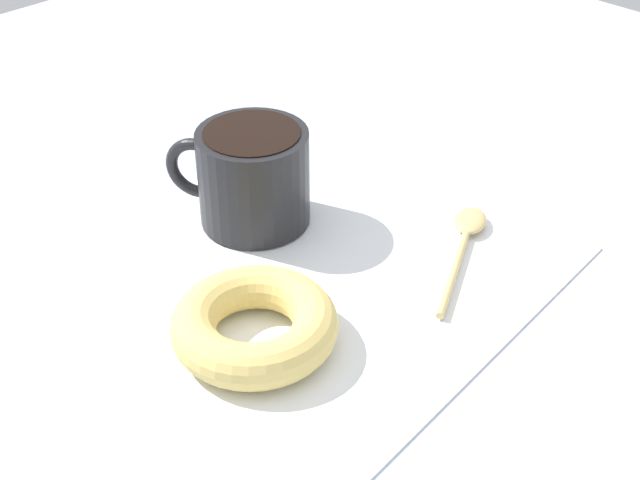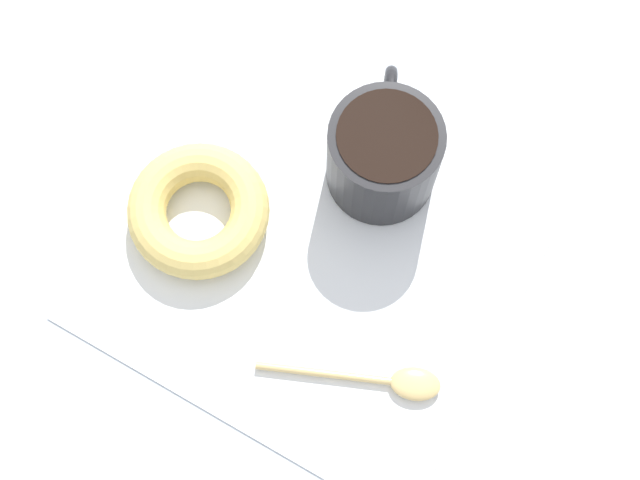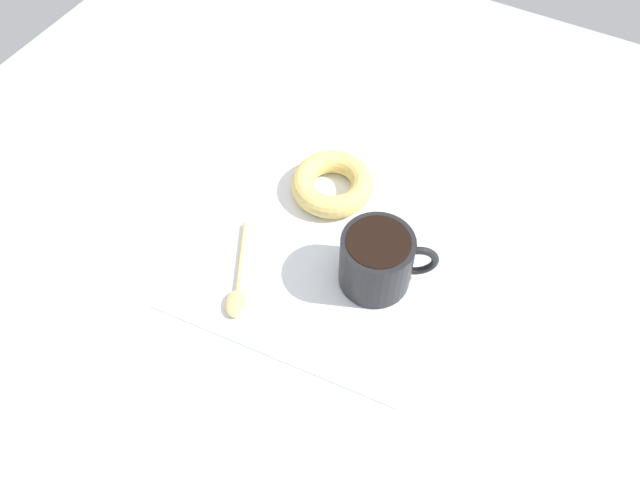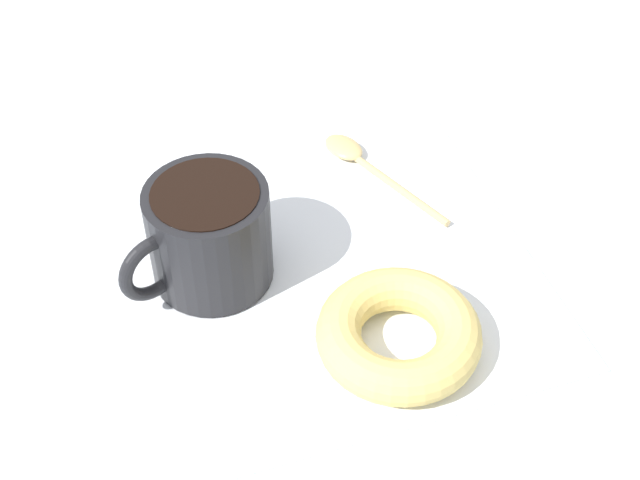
{
  "view_description": "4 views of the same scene",
  "coord_description": "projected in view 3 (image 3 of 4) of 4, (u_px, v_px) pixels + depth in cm",
  "views": [
    {
      "loc": [
        37.08,
        36.04,
        38.18
      ],
      "look_at": [
        1.11,
        0.39,
        2.3
      ],
      "focal_mm": 50.0,
      "sensor_mm": 36.0,
      "label": 1
    },
    {
      "loc": [
        -9.39,
        16.02,
        64.05
      ],
      "look_at": [
        1.11,
        0.39,
        2.3
      ],
      "focal_mm": 50.0,
      "sensor_mm": 36.0,
      "label": 2
    },
    {
      "loc": [
        -36.42,
        -19.93,
        62.05
      ],
      "look_at": [
        1.11,
        0.39,
        2.3
      ],
      "focal_mm": 35.0,
      "sensor_mm": 36.0,
      "label": 3
    },
    {
      "loc": [
        43.47,
        -9.89,
        45.62
      ],
      "look_at": [
        1.11,
        0.39,
        2.3
      ],
      "focal_mm": 50.0,
      "sensor_mm": 36.0,
      "label": 4
    }
  ],
  "objects": [
    {
      "name": "ground_plane",
      "position": [
        318.0,
        264.0,
        0.75
      ],
      "size": [
        120.0,
        120.0,
        2.0
      ],
      "primitive_type": "cube",
      "color": "#B2BCC6"
    },
    {
      "name": "napkin",
      "position": [
        320.0,
        250.0,
        0.75
      ],
      "size": [
        31.91,
        31.91,
        0.3
      ],
      "primitive_type": "cube",
      "rotation": [
        0.0,
        0.0,
        0.08
      ],
      "color": "white",
      "rests_on": "ground_plane"
    },
    {
      "name": "coffee_cup",
      "position": [
        378.0,
        260.0,
        0.7
      ],
      "size": [
        8.27,
        10.58,
        7.45
      ],
      "color": "black",
      "rests_on": "napkin"
    },
    {
      "name": "donut",
      "position": [
        332.0,
        184.0,
        0.79
      ],
      "size": [
        10.57,
        10.57,
        2.9
      ],
      "primitive_type": "torus",
      "color": "#E5C66B",
      "rests_on": "napkin"
    },
    {
      "name": "spoon",
      "position": [
        237.0,
        290.0,
        0.71
      ],
      "size": [
        12.46,
        7.34,
        0.9
      ],
      "color": "#D8B772",
      "rests_on": "napkin"
    }
  ]
}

